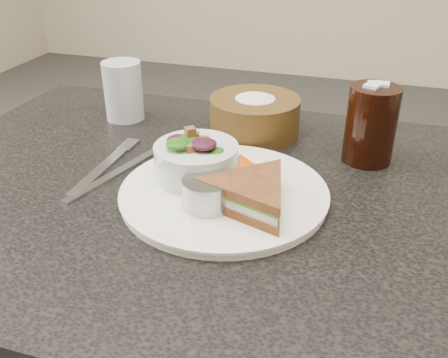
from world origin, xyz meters
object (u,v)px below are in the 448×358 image
at_px(salad_bowl, 196,156).
at_px(sandwich, 251,194).
at_px(water_glass, 123,91).
at_px(cola_glass, 371,121).
at_px(dressing_ramekin, 207,193).
at_px(dinner_plate, 224,193).
at_px(bread_basket, 255,110).

bearing_deg(salad_bowl, sandwich, -30.73).
distance_m(salad_bowl, water_glass, 0.31).
distance_m(cola_glass, water_glass, 0.46).
height_order(dressing_ramekin, water_glass, water_glass).
bearing_deg(cola_glass, salad_bowl, -145.84).
height_order(dinner_plate, cola_glass, cola_glass).
distance_m(sandwich, cola_glass, 0.26).
xyz_separation_m(bread_basket, water_glass, (-0.26, -0.00, 0.01)).
height_order(bread_basket, water_glass, water_glass).
distance_m(sandwich, dressing_ramekin, 0.06).
bearing_deg(dinner_plate, salad_bowl, 154.68).
bearing_deg(dressing_ramekin, dinner_plate, 80.22).
bearing_deg(water_glass, bread_basket, 0.74).
relative_size(dinner_plate, water_glass, 2.64).
relative_size(salad_bowl, bread_basket, 0.76).
relative_size(dinner_plate, sandwich, 1.90).
bearing_deg(cola_glass, sandwich, -122.47).
bearing_deg(bread_basket, dressing_ramekin, -88.56).
xyz_separation_m(dinner_plate, sandwich, (0.05, -0.03, 0.03)).
bearing_deg(water_glass, salad_bowl, -42.69).
bearing_deg(salad_bowl, cola_glass, 34.16).
distance_m(dinner_plate, bread_basket, 0.24).
bearing_deg(cola_glass, water_glass, 174.21).
height_order(bread_basket, cola_glass, cola_glass).
height_order(sandwich, cola_glass, cola_glass).
relative_size(sandwich, cola_glass, 1.13).
bearing_deg(cola_glass, bread_basket, 166.10).
xyz_separation_m(dinner_plate, water_glass, (-0.27, 0.23, 0.05)).
distance_m(sandwich, salad_bowl, 0.11).
height_order(salad_bowl, bread_basket, bread_basket).
relative_size(sandwich, salad_bowl, 1.25).
height_order(salad_bowl, dressing_ramekin, salad_bowl).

